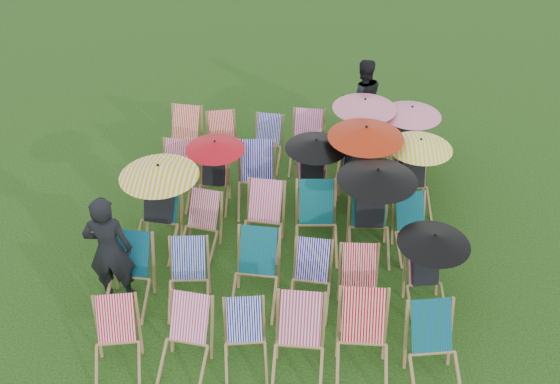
# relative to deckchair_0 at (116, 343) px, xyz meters

# --- Properties ---
(ground) EXTENTS (100.00, 100.00, 0.00)m
(ground) POSITION_rel_deckchair_0_xyz_m (1.95, 2.31, -0.45)
(ground) COLOR black
(ground) RESTS_ON ground
(deckchair_0) EXTENTS (0.71, 0.90, 0.89)m
(deckchair_0) POSITION_rel_deckchair_0_xyz_m (0.00, 0.00, 0.00)
(deckchair_0) COLOR #967046
(deckchair_0) RESTS_ON ground
(deckchair_1) EXTENTS (0.72, 0.92, 0.91)m
(deckchair_1) POSITION_rel_deckchair_0_xyz_m (0.85, 0.05, 0.01)
(deckchair_1) COLOR #967046
(deckchair_1) RESTS_ON ground
(deckchair_2) EXTENTS (0.65, 0.84, 0.85)m
(deckchair_2) POSITION_rel_deckchair_0_xyz_m (1.59, 0.11, -0.02)
(deckchair_2) COLOR #967046
(deckchair_2) RESTS_ON ground
(deckchair_3) EXTENTS (0.70, 0.94, 0.99)m
(deckchair_3) POSITION_rel_deckchair_0_xyz_m (2.26, 0.03, 0.05)
(deckchair_3) COLOR #967046
(deckchair_3) RESTS_ON ground
(deckchair_4) EXTENTS (0.68, 0.95, 1.01)m
(deckchair_4) POSITION_rel_deckchair_0_xyz_m (3.04, 0.11, 0.06)
(deckchair_4) COLOR #967046
(deckchair_4) RESTS_ON ground
(deckchair_5) EXTENTS (0.76, 0.97, 0.97)m
(deckchair_5) POSITION_rel_deckchair_0_xyz_m (3.91, 0.03, 0.04)
(deckchair_5) COLOR #967046
(deckchair_5) RESTS_ON ground
(deckchair_6) EXTENTS (0.70, 0.92, 0.95)m
(deckchair_6) POSITION_rel_deckchair_0_xyz_m (-0.14, 1.14, 0.03)
(deckchair_6) COLOR #967046
(deckchair_6) RESTS_ON ground
(deckchair_7) EXTENTS (0.65, 0.87, 0.89)m
(deckchair_7) POSITION_rel_deckchair_0_xyz_m (0.70, 1.14, 0.00)
(deckchair_7) COLOR #967046
(deckchair_7) RESTS_ON ground
(deckchair_8) EXTENTS (0.72, 0.95, 0.98)m
(deckchair_8) POSITION_rel_deckchair_0_xyz_m (1.62, 1.25, 0.05)
(deckchair_8) COLOR #967046
(deckchair_8) RESTS_ON ground
(deckchair_9) EXTENTS (0.65, 0.85, 0.87)m
(deckchair_9) POSITION_rel_deckchair_0_xyz_m (2.38, 1.23, -0.01)
(deckchair_9) COLOR #967046
(deckchair_9) RESTS_ON ground
(deckchair_10) EXTENTS (0.60, 0.83, 0.89)m
(deckchair_10) POSITION_rel_deckchair_0_xyz_m (3.05, 1.13, -0.00)
(deckchair_10) COLOR #967046
(deckchair_10) RESTS_ON ground
(deckchair_11) EXTENTS (0.98, 1.06, 1.16)m
(deckchair_11) POSITION_rel_deckchair_0_xyz_m (3.98, 1.34, 0.17)
(deckchair_11) COLOR #967046
(deckchair_11) RESTS_ON ground
(deckchair_12) EXTENTS (1.18, 1.26, 1.40)m
(deckchair_12) POSITION_rel_deckchair_0_xyz_m (0.04, 2.39, 0.30)
(deckchair_12) COLOR #967046
(deckchair_12) RESTS_ON ground
(deckchair_13) EXTENTS (0.72, 0.90, 0.87)m
(deckchair_13) POSITION_rel_deckchair_0_xyz_m (0.67, 2.28, -0.01)
(deckchair_13) COLOR #967046
(deckchair_13) RESTS_ON ground
(deckchair_14) EXTENTS (0.72, 0.94, 0.96)m
(deckchair_14) POSITION_rel_deckchair_0_xyz_m (1.63, 2.43, 0.03)
(deckchair_14) COLOR #967046
(deckchair_14) RESTS_ON ground
(deckchair_15) EXTENTS (0.72, 0.97, 1.01)m
(deckchair_15) POSITION_rel_deckchair_0_xyz_m (2.46, 2.38, 0.06)
(deckchair_15) COLOR #967046
(deckchair_15) RESTS_ON ground
(deckchair_16) EXTENTS (1.19, 1.24, 1.41)m
(deckchair_16) POSITION_rel_deckchair_0_xyz_m (3.27, 2.45, 0.30)
(deckchair_16) COLOR #967046
(deckchair_16) RESTS_ON ground
(deckchair_17) EXTENTS (0.70, 0.87, 0.85)m
(deckchair_17) POSITION_rel_deckchair_0_xyz_m (3.93, 2.42, -0.02)
(deckchair_17) COLOR #967046
(deckchair_17) RESTS_ON ground
(deckchair_18) EXTENTS (0.71, 0.93, 0.94)m
(deckchair_18) POSITION_rel_deckchair_0_xyz_m (0.06, 3.55, 0.02)
(deckchair_18) COLOR #967046
(deckchair_18) RESTS_ON ground
(deckchair_19) EXTENTS (0.98, 1.01, 1.16)m
(deckchair_19) POSITION_rel_deckchair_0_xyz_m (0.73, 3.49, 0.17)
(deckchair_19) COLOR #967046
(deckchair_19) RESTS_ON ground
(deckchair_20) EXTENTS (0.74, 0.99, 1.02)m
(deckchair_20) POSITION_rel_deckchair_0_xyz_m (1.45, 3.44, 0.07)
(deckchair_20) COLOR #967046
(deckchair_20) RESTS_ON ground
(deckchair_21) EXTENTS (1.02, 1.09, 1.21)m
(deckchair_21) POSITION_rel_deckchair_0_xyz_m (2.39, 3.54, 0.19)
(deckchair_21) COLOR #967046
(deckchair_21) RESTS_ON ground
(deckchair_22) EXTENTS (1.23, 1.31, 1.45)m
(deckchair_22) POSITION_rel_deckchair_0_xyz_m (3.14, 3.57, 0.32)
(deckchair_22) COLOR #967046
(deckchair_22) RESTS_ON ground
(deckchair_23) EXTENTS (1.05, 1.13, 1.25)m
(deckchair_23) POSITION_rel_deckchair_0_xyz_m (4.06, 3.58, 0.21)
(deckchair_23) COLOR #967046
(deckchair_23) RESTS_ON ground
(deckchair_24) EXTENTS (0.72, 0.94, 0.95)m
(deckchair_24) POSITION_rel_deckchair_0_xyz_m (-0.02, 4.72, 0.03)
(deckchair_24) COLOR #967046
(deckchair_24) RESTS_ON ground
(deckchair_25) EXTENTS (0.73, 0.90, 0.87)m
(deckchair_25) POSITION_rel_deckchair_0_xyz_m (0.72, 4.73, -0.01)
(deckchair_25) COLOR #967046
(deckchair_25) RESTS_ON ground
(deckchair_26) EXTENTS (0.65, 0.84, 0.85)m
(deckchair_26) POSITION_rel_deckchair_0_xyz_m (1.53, 4.71, -0.02)
(deckchair_26) COLOR #967046
(deckchair_26) RESTS_ON ground
(deckchair_27) EXTENTS (0.69, 0.93, 0.96)m
(deckchair_27) POSITION_rel_deckchair_0_xyz_m (2.26, 4.67, 0.04)
(deckchair_27) COLOR #967046
(deckchair_27) RESTS_ON ground
(deckchair_28) EXTENTS (1.13, 1.21, 1.34)m
(deckchair_28) POSITION_rel_deckchair_0_xyz_m (3.19, 4.70, 0.26)
(deckchair_28) COLOR #967046
(deckchair_28) RESTS_ON ground
(deckchair_29) EXTENTS (1.05, 1.12, 1.24)m
(deckchair_29) POSITION_rel_deckchair_0_xyz_m (4.05, 4.66, 0.21)
(deckchair_29) COLOR #967046
(deckchair_29) RESTS_ON ground
(person_left) EXTENTS (0.67, 0.47, 1.74)m
(person_left) POSITION_rel_deckchair_0_xyz_m (-0.35, 1.22, 0.43)
(person_left) COLOR black
(person_left) RESTS_ON ground
(person_rear) EXTENTS (0.89, 0.75, 1.63)m
(person_rear) POSITION_rel_deckchair_0_xyz_m (3.29, 5.77, 0.37)
(person_rear) COLOR black
(person_rear) RESTS_ON ground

